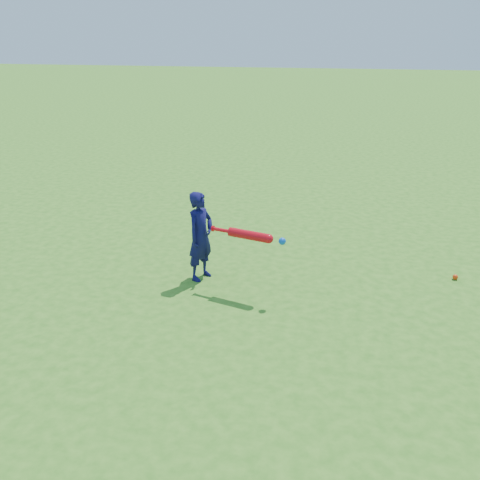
% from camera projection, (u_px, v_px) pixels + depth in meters
% --- Properties ---
extents(ground, '(80.00, 80.00, 0.00)m').
position_uv_depth(ground, '(207.00, 258.00, 6.72)').
color(ground, '#33751C').
rests_on(ground, ground).
extents(child, '(0.36, 0.44, 1.02)m').
position_uv_depth(child, '(201.00, 236.00, 5.98)').
color(child, '#110F47').
rests_on(child, ground).
extents(ground_ball_red, '(0.06, 0.06, 0.06)m').
position_uv_depth(ground_ball_red, '(455.00, 277.00, 6.11)').
color(ground_ball_red, red).
rests_on(ground_ball_red, ground).
extents(bat_swing, '(0.85, 0.28, 0.10)m').
position_uv_depth(bat_swing, '(252.00, 236.00, 5.59)').
color(bat_swing, red).
rests_on(bat_swing, ground).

